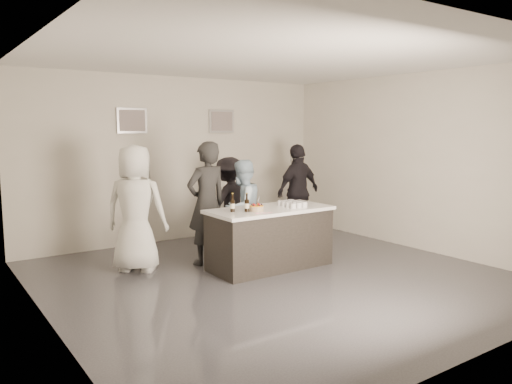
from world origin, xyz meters
TOP-DOWN VIEW (x-y plane):
  - floor at (0.00, 0.00)m, footprint 6.00×6.00m
  - ceiling at (0.00, 0.00)m, footprint 6.00×6.00m
  - wall_back at (0.00, 3.00)m, footprint 6.00×0.04m
  - wall_front at (0.00, -3.00)m, footprint 6.00×0.04m
  - wall_left at (-3.00, 0.00)m, footprint 0.04×6.00m
  - wall_right at (3.00, 0.00)m, footprint 0.04×6.00m
  - picture_left at (-0.90, 2.97)m, footprint 0.54×0.04m
  - picture_right at (0.90, 2.97)m, footprint 0.54×0.04m
  - bar_counter at (0.22, 0.45)m, footprint 1.86×0.86m
  - cake at (-0.10, 0.35)m, footprint 0.20×0.20m
  - beer_bottle_a at (-0.42, 0.48)m, footprint 0.07×0.07m
  - beer_bottle_b at (-0.24, 0.37)m, footprint 0.07×0.07m
  - tumbler_cluster at (0.59, 0.39)m, footprint 0.30×0.40m
  - candles at (-0.10, 0.15)m, footprint 0.24×0.08m
  - person_main_black at (-0.45, 1.17)m, footprint 0.73×0.51m
  - person_main_blue at (0.29, 1.31)m, footprint 0.92×0.82m
  - person_guest_left at (-1.48, 1.42)m, footprint 1.06×1.04m
  - person_guest_right at (1.86, 1.79)m, footprint 1.09×0.58m
  - person_guest_back at (0.47, 2.01)m, footprint 1.13×0.83m

SIDE VIEW (x-z plane):
  - floor at x=0.00m, z-range 0.00..0.00m
  - bar_counter at x=0.22m, z-range 0.00..0.90m
  - person_main_blue at x=0.29m, z-range 0.00..1.57m
  - person_guest_back at x=0.47m, z-range 0.00..1.57m
  - person_guest_right at x=1.86m, z-range 0.00..1.77m
  - candles at x=-0.10m, z-range 0.90..0.91m
  - person_guest_left at x=-1.48m, z-range 0.00..1.84m
  - cake at x=-0.10m, z-range 0.90..0.97m
  - tumbler_cluster at x=0.59m, z-range 0.90..0.98m
  - person_main_black at x=-0.45m, z-range 0.00..1.88m
  - beer_bottle_a at x=-0.42m, z-range 0.90..1.16m
  - beer_bottle_b at x=-0.24m, z-range 0.90..1.16m
  - wall_back at x=0.00m, z-range 0.00..3.00m
  - wall_front at x=0.00m, z-range 0.00..3.00m
  - wall_left at x=-3.00m, z-range 0.00..3.00m
  - wall_right at x=3.00m, z-range 0.00..3.00m
  - picture_left at x=-0.90m, z-range 1.98..2.42m
  - picture_right at x=0.90m, z-range 1.98..2.42m
  - ceiling at x=0.00m, z-range 3.00..3.00m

